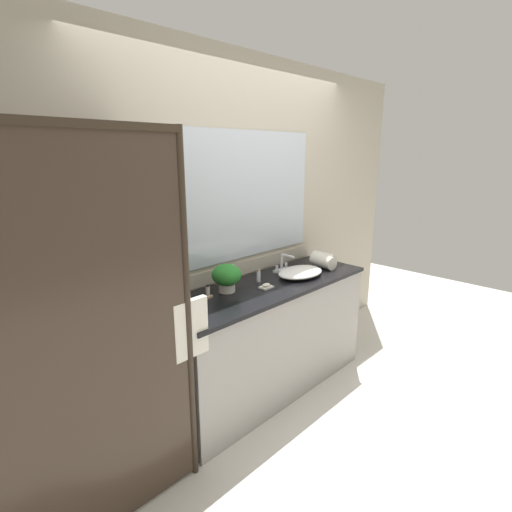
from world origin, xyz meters
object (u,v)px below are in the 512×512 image
Objects in this scene: amenity_bottle_lotion at (259,276)px; amenity_bottle_conditioner at (208,291)px; rolled_towel_middle at (323,261)px; potted_plant at (227,276)px; sink_basin at (300,272)px; faucet at (283,265)px; rolled_towel_near_edge at (324,258)px; soap_dish at (266,286)px.

amenity_bottle_lotion is 0.48m from amenity_bottle_conditioner.
amenity_bottle_lotion is at bearing 168.86° from rolled_towel_middle.
potted_plant reaches higher than rolled_towel_middle.
sink_basin is at bearing -178.48° from rolled_towel_middle.
potted_plant reaches higher than amenity_bottle_lotion.
sink_basin is at bearing -12.66° from potted_plant.
faucet reaches higher than rolled_towel_near_edge.
amenity_bottle_conditioner is 0.38× the size of rolled_towel_middle.
soap_dish is at bearing -114.61° from amenity_bottle_lotion.
potted_plant reaches higher than sink_basin.
potted_plant is 0.97× the size of rolled_towel_middle.
soap_dish is 0.45m from amenity_bottle_conditioner.
potted_plant reaches higher than rolled_towel_near_edge.
faucet is at bearing 151.12° from rolled_towel_middle.
potted_plant is 2.14× the size of soap_dish.
rolled_towel_middle is at bearing -148.99° from rolled_towel_near_edge.
soap_dish is 0.74m from rolled_towel_middle.
faucet is 0.80× the size of potted_plant.
sink_basin is at bearing -90.00° from faucet.
rolled_towel_middle reaches higher than amenity_bottle_lotion.
amenity_bottle_lotion is (-0.34, 0.14, 0.01)m from sink_basin.
potted_plant is 2.51× the size of amenity_bottle_conditioner.
soap_dish is at bearing -179.70° from sink_basin.
potted_plant is 0.31m from soap_dish.
potted_plant is 0.98× the size of rolled_towel_near_edge.
amenity_bottle_lotion reaches higher than sink_basin.
rolled_towel_near_edge is 0.13m from rolled_towel_middle.
rolled_towel_near_edge is (1.26, -0.09, 0.01)m from amenity_bottle_conditioner.
amenity_bottle_lotion is (0.32, -0.01, -0.07)m from potted_plant.
faucet is at bearing 25.26° from soap_dish.
amenity_bottle_lotion is 0.78m from rolled_towel_near_edge.
amenity_bottle_conditioner is at bearing 175.74° from rolled_towel_near_edge.
sink_basin is at bearing -170.31° from rolled_towel_near_edge.
sink_basin is at bearing -22.38° from amenity_bottle_lotion.
amenity_bottle_conditioner is at bearing 157.57° from soap_dish.
faucet is at bearing 3.56° from potted_plant.
rolled_towel_middle reaches higher than soap_dish.
soap_dish is 1.18× the size of amenity_bottle_conditioner.
sink_basin is 0.37m from amenity_bottle_lotion.
rolled_towel_near_edge is (0.44, 0.07, 0.02)m from sink_basin.
amenity_bottle_conditioner is (-0.16, 0.02, -0.08)m from potted_plant.
sink_basin is 0.84m from amenity_bottle_conditioner.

